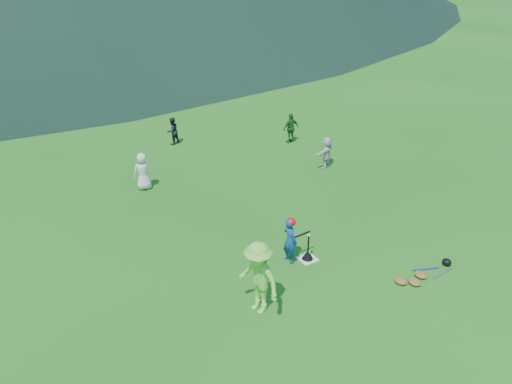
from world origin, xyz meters
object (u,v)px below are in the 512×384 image
at_px(adult_coach, 258,278).
at_px(fielder_a, 143,171).
at_px(batter_child, 290,240).
at_px(home_plate, 307,259).
at_px(batting_tee, 308,255).
at_px(fielder_c, 291,128).
at_px(fielder_d, 326,152).
at_px(fielder_b, 172,131).
at_px(equipment_pile, 421,275).

bearing_deg(adult_coach, fielder_a, 166.97).
bearing_deg(batter_child, home_plate, -116.14).
relative_size(fielder_a, batting_tee, 1.86).
distance_m(home_plate, adult_coach, 2.54).
xyz_separation_m(batter_child, adult_coach, (-1.73, -1.18, 0.26)).
height_order(fielder_c, fielder_d, fielder_c).
relative_size(home_plate, fielder_c, 0.36).
bearing_deg(adult_coach, fielder_d, 117.68).
distance_m(fielder_b, fielder_c, 4.79).
distance_m(batter_child, fielder_c, 8.45).
relative_size(fielder_b, batting_tee, 1.64).
bearing_deg(batting_tee, fielder_d, 45.85).
xyz_separation_m(batter_child, fielder_a, (-1.61, 6.01, 0.00)).
xyz_separation_m(home_plate, fielder_a, (-2.06, 6.21, 0.62)).
relative_size(batter_child, fielder_d, 1.09).
xyz_separation_m(adult_coach, batting_tee, (2.17, 0.98, -0.76)).
bearing_deg(home_plate, batting_tee, 0.00).
xyz_separation_m(fielder_a, fielder_b, (2.50, 3.23, -0.07)).
xyz_separation_m(batter_child, fielder_b, (0.88, 9.24, -0.07)).
bearing_deg(equipment_pile, batter_child, 135.08).
xyz_separation_m(fielder_b, batting_tee, (-0.44, -9.44, -0.43)).
height_order(batter_child, fielder_c, batter_child).
height_order(fielder_d, batting_tee, fielder_d).
bearing_deg(equipment_pile, batting_tee, 131.62).
bearing_deg(fielder_d, batter_child, 18.58).
distance_m(adult_coach, fielder_d, 8.28).
bearing_deg(fielder_b, batter_child, 65.47).
height_order(adult_coach, fielder_d, adult_coach).
bearing_deg(fielder_a, fielder_c, -160.63).
xyz_separation_m(home_plate, fielder_b, (0.44, 9.44, 0.55)).
distance_m(fielder_c, batting_tee, 8.37).
relative_size(adult_coach, fielder_c, 1.44).
height_order(batter_child, batting_tee, batter_child).
relative_size(batter_child, fielder_a, 1.00).
bearing_deg(batter_child, equipment_pile, -136.95).
distance_m(batter_child, adult_coach, 2.11).
bearing_deg(equipment_pile, fielder_b, 97.13).
bearing_deg(fielder_b, batting_tee, 68.25).
relative_size(batter_child, fielder_c, 1.02).
height_order(fielder_b, fielder_c, fielder_c).
height_order(fielder_b, fielder_d, fielder_d).
xyz_separation_m(home_plate, batting_tee, (0.00, 0.00, 0.12)).
height_order(fielder_a, batting_tee, fielder_a).
bearing_deg(fielder_c, fielder_b, -31.74).
bearing_deg(fielder_b, equipment_pile, 78.07).
xyz_separation_m(adult_coach, equipment_pile, (4.06, -1.15, -0.82)).
distance_m(fielder_a, fielder_d, 6.53).
bearing_deg(batting_tee, home_plate, 0.00).
relative_size(adult_coach, fielder_a, 1.40).
bearing_deg(fielder_d, batting_tee, 22.78).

